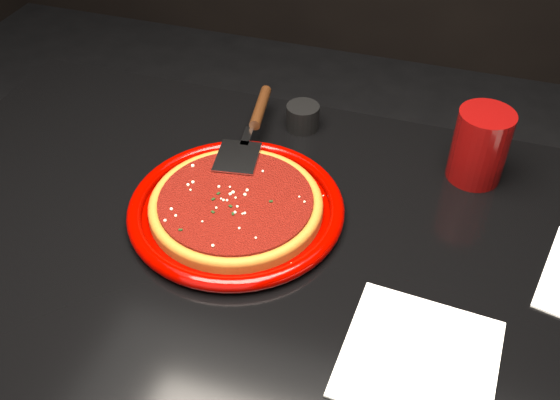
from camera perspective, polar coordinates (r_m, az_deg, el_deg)
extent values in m
cube|color=black|center=(1.19, -1.75, -17.48)|extent=(1.20, 0.80, 0.75)
cylinder|color=#6F0100|center=(0.95, -4.02, -0.76)|extent=(0.41, 0.41, 0.02)
cylinder|color=brown|center=(0.94, -4.03, -0.59)|extent=(0.33, 0.33, 0.01)
torus|color=brown|center=(0.94, -4.05, -0.29)|extent=(0.33, 0.33, 0.02)
cylinder|color=maroon|center=(0.94, -4.07, -0.08)|extent=(0.29, 0.29, 0.01)
cylinder|color=maroon|center=(1.03, 17.81, 4.73)|extent=(0.10, 0.10, 0.12)
cube|color=white|center=(0.80, 12.62, -13.91)|extent=(0.20, 0.20, 0.00)
cylinder|color=black|center=(1.12, 2.09, 7.61)|extent=(0.07, 0.07, 0.05)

